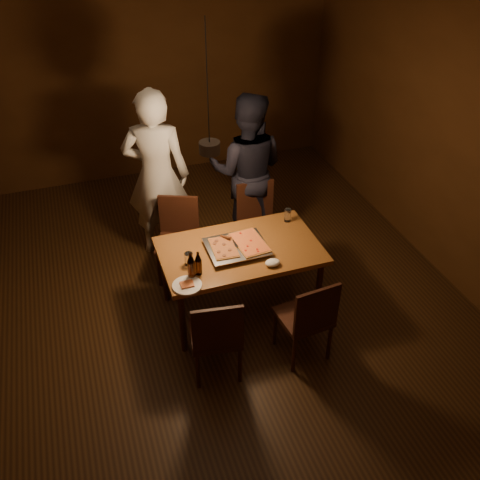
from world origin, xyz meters
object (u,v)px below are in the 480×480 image
object	(u,v)px
chair_far_left	(178,231)
beer_bottle_a	(191,265)
pizza_tray	(237,248)
dining_table	(240,255)
plate_slice	(187,285)
beer_bottle_b	(198,263)
diner_white	(157,176)
pendant_lamp	(210,146)
chair_near_right	(309,314)
chair_near_left	(216,332)
chair_far_right	(258,215)
diner_dark	(247,170)

from	to	relation	value
chair_far_left	beer_bottle_a	world-z (taller)	beer_bottle_a
pizza_tray	chair_far_left	bearing A→B (deg)	121.23
dining_table	plate_slice	size ratio (longest dim) A/B	5.85
beer_bottle_b	plate_slice	world-z (taller)	beer_bottle_b
beer_bottle_a	diner_white	size ratio (longest dim) A/B	0.13
beer_bottle_a	plate_slice	distance (m)	0.17
pizza_tray	pendant_lamp	size ratio (longest dim) A/B	0.50
pizza_tray	dining_table	bearing A→B (deg)	22.34
diner_white	plate_slice	bearing A→B (deg)	105.43
dining_table	diner_white	distance (m)	1.38
chair_near_right	pendant_lamp	size ratio (longest dim) A/B	0.44
pizza_tray	beer_bottle_a	distance (m)	0.56
chair_far_left	beer_bottle_b	bearing A→B (deg)	110.82
chair_near_left	chair_near_right	world-z (taller)	same
chair_near_left	chair_near_right	xyz separation A→B (m)	(0.82, -0.05, 0.00)
chair_far_right	diner_white	size ratio (longest dim) A/B	0.25
chair_far_right	chair_near_left	size ratio (longest dim) A/B	1.00
chair_far_left	diner_dark	xyz separation A→B (m)	(0.91, 0.39, 0.35)
chair_far_left	diner_dark	world-z (taller)	diner_dark
chair_far_right	pizza_tray	distance (m)	0.98
dining_table	plate_slice	xyz separation A→B (m)	(-0.60, -0.36, 0.08)
beer_bottle_a	diner_dark	xyz separation A→B (m)	(1.02, 1.43, 0.01)
chair_far_left	beer_bottle_a	bearing A→B (deg)	106.98
pizza_tray	beer_bottle_b	size ratio (longest dim) A/B	2.40
beer_bottle_b	diner_dark	size ratio (longest dim) A/B	0.13
chair_near_left	chair_near_right	size ratio (longest dim) A/B	1.00
beer_bottle_a	diner_dark	size ratio (longest dim) A/B	0.14
plate_slice	diner_dark	bearing A→B (deg)	54.74
chair_far_left	pendant_lamp	world-z (taller)	pendant_lamp
dining_table	pizza_tray	size ratio (longest dim) A/B	2.73
plate_slice	pendant_lamp	size ratio (longest dim) A/B	0.23
beer_bottle_a	diner_dark	world-z (taller)	diner_dark
beer_bottle_b	plate_slice	bearing A→B (deg)	-136.30
chair_far_right	dining_table	bearing A→B (deg)	59.65
chair_near_left	pendant_lamp	xyz separation A→B (m)	(0.25, 0.92, 1.22)
diner_dark	chair_far_left	bearing A→B (deg)	48.01
chair_near_right	pizza_tray	distance (m)	0.92
dining_table	pendant_lamp	xyz separation A→B (m)	(-0.22, 0.16, 1.08)
beer_bottle_a	chair_far_right	bearing A→B (deg)	45.97
dining_table	chair_near_left	xyz separation A→B (m)	(-0.47, -0.76, -0.14)
pizza_tray	diner_white	size ratio (longest dim) A/B	0.28
pizza_tray	chair_far_right	bearing A→B (deg)	62.60
diner_white	pizza_tray	bearing A→B (deg)	129.25
beer_bottle_b	pendant_lamp	size ratio (longest dim) A/B	0.21
beer_bottle_b	diner_white	size ratio (longest dim) A/B	0.12
chair_far_right	diner_white	xyz separation A→B (m)	(-0.99, 0.46, 0.43)
chair_near_left	plate_slice	distance (m)	0.48
chair_far_left	pizza_tray	xyz separation A→B (m)	(0.38, -0.79, 0.24)
chair_far_left	plate_slice	size ratio (longest dim) A/B	2.15
chair_near_right	beer_bottle_a	size ratio (longest dim) A/B	1.89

